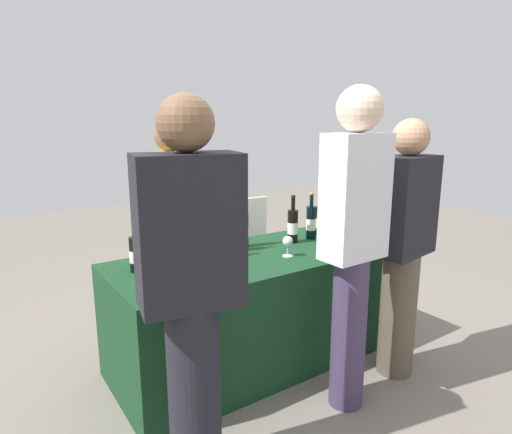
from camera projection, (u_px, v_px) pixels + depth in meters
ground_plane at (256, 358)px, 2.99m from camera, size 12.00×12.00×0.00m
tasting_table at (256, 308)px, 2.91m from camera, size 1.86×0.80×0.73m
wine_bottle_0 at (136, 254)px, 2.50m from camera, size 0.07×0.07×0.29m
wine_bottle_1 at (150, 250)px, 2.57m from camera, size 0.07×0.07×0.31m
wine_bottle_2 at (216, 241)px, 2.73m from camera, size 0.08×0.08×0.31m
wine_bottle_3 at (236, 235)px, 2.89m from camera, size 0.07×0.07×0.30m
wine_bottle_4 at (243, 229)px, 2.99m from camera, size 0.07×0.07×0.34m
wine_bottle_5 at (293, 226)px, 3.09m from camera, size 0.07×0.07×0.34m
wine_bottle_6 at (311, 222)px, 3.19m from camera, size 0.07×0.07×0.34m
wine_bottle_7 at (319, 220)px, 3.29m from camera, size 0.07×0.07×0.31m
wine_glass_0 at (221, 251)px, 2.56m from camera, size 0.08×0.08×0.15m
wine_glass_1 at (288, 242)px, 2.78m from camera, size 0.07×0.07×0.13m
wine_glass_2 at (332, 234)px, 2.98m from camera, size 0.07×0.07×0.13m
server_pouring at (173, 221)px, 3.17m from camera, size 0.37×0.24×1.58m
guest_0 at (191, 287)px, 1.81m from camera, size 0.46×0.31×1.68m
guest_1 at (353, 236)px, 2.31m from camera, size 0.35×0.24×1.75m
guest_2 at (403, 242)px, 2.65m from camera, size 0.43×0.28×1.59m
menu_board at (245, 248)px, 3.95m from camera, size 0.44×0.05×0.91m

